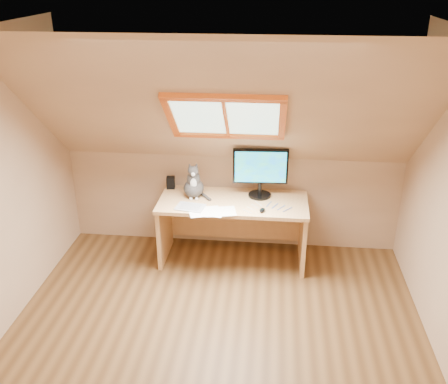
# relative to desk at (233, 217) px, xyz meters

# --- Properties ---
(ground) EXTENTS (3.50, 3.50, 0.00)m
(ground) POSITION_rel_desk_xyz_m (-0.04, -1.44, -0.46)
(ground) COLOR brown
(ground) RESTS_ON ground
(room_shell) EXTENTS (3.52, 3.52, 2.41)m
(room_shell) POSITION_rel_desk_xyz_m (-0.04, -1.54, 0.97)
(room_shell) COLOR tan
(room_shell) RESTS_ON ground
(desk) EXTENTS (1.48, 0.65, 0.67)m
(desk) POSITION_rel_desk_xyz_m (0.00, 0.00, 0.00)
(desk) COLOR #E1AA6B
(desk) RESTS_ON ground
(monitor) EXTENTS (0.55, 0.23, 0.50)m
(monitor) POSITION_rel_desk_xyz_m (0.26, 0.07, 0.50)
(monitor) COLOR black
(monitor) RESTS_ON desk
(cat) EXTENTS (0.24, 0.27, 0.38)m
(cat) POSITION_rel_desk_xyz_m (-0.40, -0.00, 0.35)
(cat) COLOR #423D3A
(cat) RESTS_ON desk
(desk_speaker) EXTENTS (0.10, 0.10, 0.12)m
(desk_speaker) POSITION_rel_desk_xyz_m (-0.68, 0.19, 0.27)
(desk_speaker) COLOR black
(desk_speaker) RESTS_ON desk
(graphics_tablet) EXTENTS (0.30, 0.24, 0.01)m
(graphics_tablet) POSITION_rel_desk_xyz_m (-0.40, -0.27, 0.22)
(graphics_tablet) COLOR #B2B2B7
(graphics_tablet) RESTS_ON desk
(mouse) EXTENTS (0.07, 0.10, 0.03)m
(mouse) POSITION_rel_desk_xyz_m (0.30, -0.27, 0.23)
(mouse) COLOR black
(mouse) RESTS_ON desk
(papers) EXTENTS (0.35, 0.30, 0.01)m
(papers) POSITION_rel_desk_xyz_m (-0.19, -0.32, 0.22)
(papers) COLOR white
(papers) RESTS_ON desk
(cables) EXTENTS (0.51, 0.26, 0.01)m
(cables) POSITION_rel_desk_xyz_m (0.35, -0.18, 0.22)
(cables) COLOR silver
(cables) RESTS_ON desk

